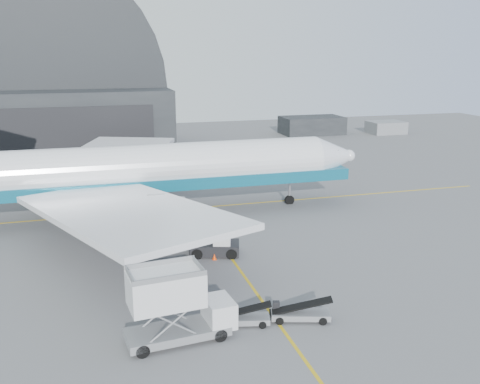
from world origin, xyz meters
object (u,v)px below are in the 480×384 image
object	(u,v)px
airliner	(136,171)
belt_loader_a	(241,318)
pushback_tug	(216,246)
catering_truck	(176,306)
belt_loader_b	(300,313)

from	to	relation	value
airliner	belt_loader_a	bearing A→B (deg)	-80.84
pushback_tug	belt_loader_a	bearing A→B (deg)	-79.97
catering_truck	belt_loader_a	bearing A→B (deg)	4.72
airliner	belt_loader_b	size ratio (longest dim) A/B	12.18
catering_truck	belt_loader_a	distance (m)	5.20
catering_truck	belt_loader_b	xyz separation A→B (m)	(8.95, 0.35, -1.99)
belt_loader_b	pushback_tug	bearing A→B (deg)	117.60
belt_loader_b	catering_truck	bearing A→B (deg)	-161.15
airliner	pushback_tug	distance (m)	16.14
belt_loader_a	airliner	bearing A→B (deg)	112.20
catering_truck	pushback_tug	xyz separation A→B (m)	(6.21, 14.47, -1.73)
airliner	pushback_tug	world-z (taller)	airliner
belt_loader_a	belt_loader_b	size ratio (longest dim) A/B	0.95
airliner	catering_truck	world-z (taller)	airliner
belt_loader_b	belt_loader_a	bearing A→B (deg)	-170.76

